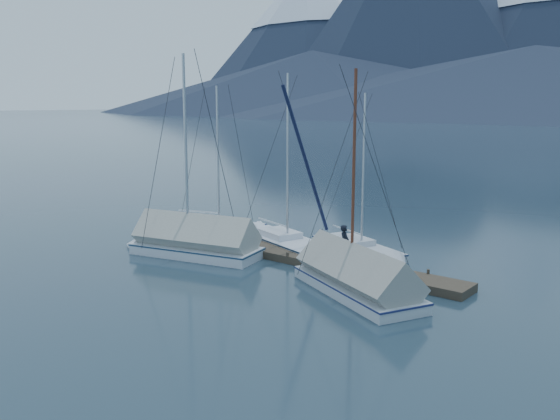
% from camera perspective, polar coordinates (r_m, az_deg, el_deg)
% --- Properties ---
extents(ground, '(1000.00, 1000.00, 0.00)m').
position_cam_1_polar(ground, '(25.91, -2.81, -5.41)').
color(ground, '#172733').
rests_on(ground, ground).
extents(dock, '(18.00, 1.50, 0.54)m').
position_cam_1_polar(dock, '(27.34, 0.00, -4.31)').
color(dock, '#382D23').
rests_on(dock, ground).
extents(mooring_posts, '(15.12, 1.52, 0.35)m').
position_cam_1_polar(mooring_posts, '(27.59, -0.81, -3.66)').
color(mooring_posts, '#382D23').
rests_on(mooring_posts, ground).
extents(sailboat_open_left, '(6.82, 3.69, 8.68)m').
position_cam_1_polar(sailboat_open_left, '(32.88, -5.15, -1.77)').
color(sailboat_open_left, white).
rests_on(sailboat_open_left, ground).
extents(sailboat_open_mid, '(7.22, 4.00, 9.20)m').
position_cam_1_polar(sailboat_open_mid, '(28.63, 1.27, -3.54)').
color(sailboat_open_mid, silver).
rests_on(sailboat_open_mid, ground).
extents(sailboat_open_right, '(6.38, 3.99, 8.18)m').
position_cam_1_polar(sailboat_open_right, '(27.78, 8.36, -4.12)').
color(sailboat_open_right, silver).
rests_on(sailboat_open_right, ground).
extents(sailboat_covered_near, '(7.24, 4.91, 9.11)m').
position_cam_1_polar(sailboat_covered_near, '(22.70, 6.67, -6.56)').
color(sailboat_covered_near, silver).
rests_on(sailboat_covered_near, ground).
extents(sailboat_covered_far, '(7.48, 3.78, 10.06)m').
position_cam_1_polar(sailboat_covered_far, '(28.04, -9.04, -3.27)').
color(sailboat_covered_far, silver).
rests_on(sailboat_covered_far, ground).
extents(person, '(0.52, 0.66, 1.59)m').
position_cam_1_polar(person, '(25.25, 6.23, -3.22)').
color(person, black).
rests_on(person, dock).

